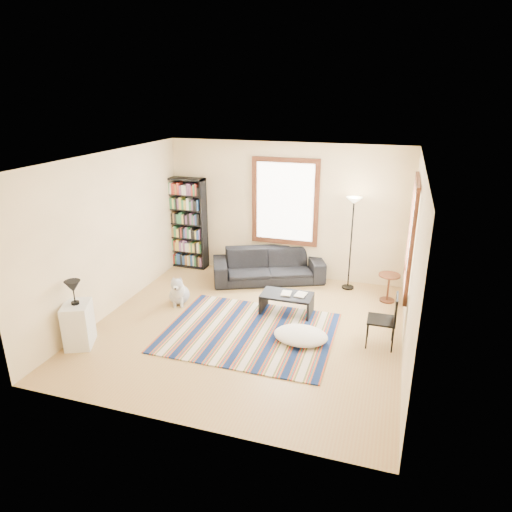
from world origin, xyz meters
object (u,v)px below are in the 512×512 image
(folding_chair, at_px, (381,320))
(dog, at_px, (179,289))
(floor_cushion, at_px, (301,335))
(side_table, at_px, (388,288))
(bookshelf, at_px, (186,223))
(white_cabinet, at_px, (78,325))
(floor_lamp, at_px, (351,244))
(coffee_table, at_px, (287,303))
(sofa, at_px, (268,265))

(folding_chair, bearing_deg, dog, 173.04)
(floor_cushion, height_order, folding_chair, folding_chair)
(side_table, xyz_separation_m, folding_chair, (-0.05, -1.67, 0.16))
(bookshelf, bearing_deg, floor_cushion, -38.54)
(bookshelf, distance_m, floor_cushion, 4.12)
(bookshelf, bearing_deg, white_cabinet, -91.74)
(floor_lamp, bearing_deg, floor_cushion, -101.13)
(coffee_table, bearing_deg, side_table, 31.57)
(floor_lamp, height_order, white_cabinet, floor_lamp)
(floor_lamp, relative_size, folding_chair, 2.16)
(dog, bearing_deg, sofa, 33.63)
(coffee_table, bearing_deg, dog, -173.50)
(white_cabinet, bearing_deg, side_table, 10.48)
(coffee_table, height_order, folding_chair, folding_chair)
(floor_cushion, bearing_deg, dog, 164.51)
(side_table, xyz_separation_m, white_cabinet, (-4.50, -3.07, 0.08))
(side_table, height_order, dog, dog)
(floor_lamp, bearing_deg, bookshelf, 177.30)
(side_table, bearing_deg, floor_lamp, 153.55)
(white_cabinet, bearing_deg, dog, 42.01)
(coffee_table, bearing_deg, bookshelf, 149.27)
(floor_cushion, bearing_deg, bookshelf, 141.46)
(floor_lamp, bearing_deg, side_table, -26.45)
(floor_lamp, bearing_deg, sofa, -176.52)
(bookshelf, relative_size, white_cabinet, 2.86)
(floor_lamp, distance_m, white_cabinet, 5.11)
(sofa, xyz_separation_m, coffee_table, (0.73, -1.33, -0.15))
(side_table, bearing_deg, floor_cushion, -122.50)
(bookshelf, xyz_separation_m, floor_cushion, (3.15, -2.51, -0.89))
(coffee_table, xyz_separation_m, floor_lamp, (0.91, 1.43, 0.75))
(folding_chair, bearing_deg, sofa, 139.79)
(white_cabinet, bearing_deg, bookshelf, 64.39)
(sofa, height_order, floor_cushion, sofa)
(sofa, distance_m, folding_chair, 3.08)
(sofa, distance_m, dog, 2.01)
(white_cabinet, xyz_separation_m, dog, (0.81, 1.80, -0.07))
(bookshelf, height_order, coffee_table, bookshelf)
(sofa, xyz_separation_m, bookshelf, (-1.97, 0.27, 0.67))
(floor_cushion, xyz_separation_m, floor_lamp, (0.46, 2.34, 0.82))
(white_cabinet, bearing_deg, floor_cushion, -4.81)
(dog, bearing_deg, floor_lamp, 12.43)
(floor_cushion, distance_m, floor_lamp, 2.52)
(bookshelf, height_order, floor_lamp, bookshelf)
(coffee_table, relative_size, floor_lamp, 0.48)
(sofa, height_order, dog, sofa)
(bookshelf, relative_size, dog, 3.51)
(sofa, bearing_deg, side_table, -30.54)
(dog, bearing_deg, white_cabinet, -131.36)
(bookshelf, xyz_separation_m, folding_chair, (4.34, -2.23, -0.57))
(bookshelf, xyz_separation_m, side_table, (4.39, -0.56, -0.73))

